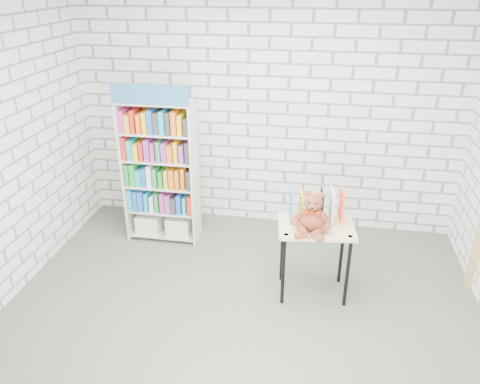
# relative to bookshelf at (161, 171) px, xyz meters

# --- Properties ---
(ground) EXTENTS (4.50, 4.50, 0.00)m
(ground) POSITION_rel_bookshelf_xyz_m (1.13, -1.36, -0.86)
(ground) COLOR #4C5447
(ground) RESTS_ON ground
(room_shell) EXTENTS (4.52, 4.02, 2.81)m
(room_shell) POSITION_rel_bookshelf_xyz_m (1.13, -1.36, 0.93)
(room_shell) COLOR silver
(room_shell) RESTS_ON ground
(bookshelf) EXTENTS (0.84, 0.32, 1.88)m
(bookshelf) POSITION_rel_bookshelf_xyz_m (0.00, 0.00, 0.00)
(bookshelf) COLOR beige
(bookshelf) RESTS_ON ground
(display_table) EXTENTS (0.76, 0.57, 0.76)m
(display_table) POSITION_rel_bookshelf_xyz_m (1.78, -0.79, -0.20)
(display_table) COLOR #DABD83
(display_table) RESTS_ON ground
(table_books) EXTENTS (0.51, 0.27, 0.29)m
(table_books) POSITION_rel_bookshelf_xyz_m (1.76, -0.68, 0.05)
(table_books) COLOR teal
(table_books) RESTS_ON display_table
(teddy_bear) EXTENTS (0.36, 0.34, 0.39)m
(teddy_bear) POSITION_rel_bookshelf_xyz_m (1.73, -0.91, 0.06)
(teddy_bear) COLOR brown
(teddy_bear) RESTS_ON display_table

